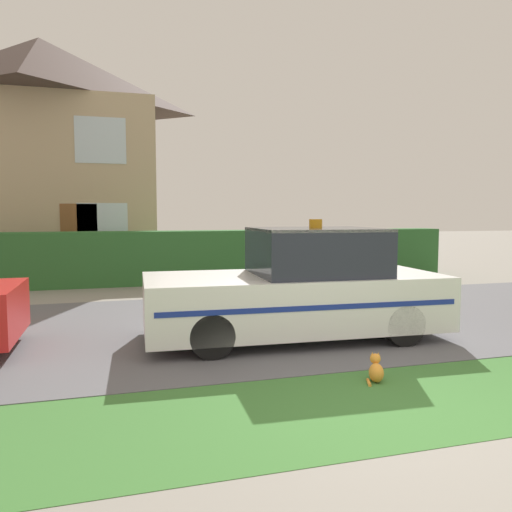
% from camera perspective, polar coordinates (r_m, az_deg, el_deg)
% --- Properties ---
extents(ground_plane, '(80.00, 80.00, 0.00)m').
position_cam_1_polar(ground_plane, '(4.85, 16.81, -17.42)').
color(ground_plane, gray).
extents(road_strip, '(28.00, 5.57, 0.01)m').
position_cam_1_polar(road_strip, '(8.45, 1.36, -7.55)').
color(road_strip, '#5B5B60').
rests_on(road_strip, ground).
extents(lawn_verge, '(28.00, 1.89, 0.01)m').
position_cam_1_polar(lawn_verge, '(5.15, 14.39, -15.95)').
color(lawn_verge, '#3D7533').
rests_on(lawn_verge, ground).
extents(garden_hedge, '(13.53, 0.80, 1.37)m').
position_cam_1_polar(garden_hedge, '(13.35, -5.13, -0.03)').
color(garden_hedge, '#2D662D').
rests_on(garden_hedge, ground).
extents(police_car, '(4.36, 1.96, 1.73)m').
position_cam_1_polar(police_car, '(7.32, 4.97, -3.74)').
color(police_car, black).
rests_on(police_car, road_strip).
extents(cat, '(0.28, 0.29, 0.30)m').
position_cam_1_polar(cat, '(5.72, 13.54, -12.58)').
color(cat, orange).
rests_on(cat, ground).
extents(house_left, '(7.20, 6.05, 7.49)m').
position_cam_1_polar(house_left, '(18.15, -23.22, 10.81)').
color(house_left, tan).
rests_on(house_left, ground).
extents(wheelie_bin, '(0.79, 0.77, 1.13)m').
position_cam_1_polar(wheelie_bin, '(14.15, 9.83, -0.27)').
color(wheelie_bin, '#23662D').
rests_on(wheelie_bin, ground).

